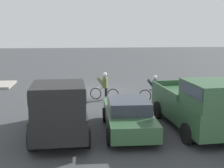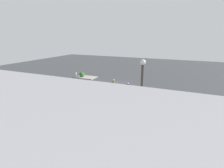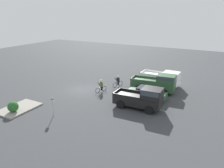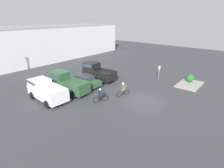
# 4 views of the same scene
# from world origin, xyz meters

# --- Properties ---
(ground_plane) EXTENTS (80.00, 80.00, 0.00)m
(ground_plane) POSITION_xyz_m (0.00, 0.00, 0.00)
(ground_plane) COLOR #383A3D
(warehouse_building) EXTENTS (44.55, 11.20, 6.78)m
(warehouse_building) POSITION_xyz_m (0.00, 27.60, 3.39)
(warehouse_building) COLOR silver
(warehouse_building) RESTS_ON ground_plane
(pickup_truck_0) EXTENTS (2.45, 5.23, 2.08)m
(pickup_truck_0) POSITION_xyz_m (-6.59, 8.57, 1.10)
(pickup_truck_0) COLOR white
(pickup_truck_0) RESTS_ON ground_plane
(pickup_truck_1) EXTENTS (2.50, 5.58, 2.34)m
(pickup_truck_1) POSITION_xyz_m (-3.85, 8.70, 1.19)
(pickup_truck_1) COLOR #2D5133
(pickup_truck_1) RESTS_ON ground_plane
(sedan_0) EXTENTS (2.04, 4.56, 1.40)m
(sedan_0) POSITION_xyz_m (-1.00, 8.40, 0.71)
(sedan_0) COLOR #2D5133
(sedan_0) RESTS_ON ground_plane
(pickup_truck_2) EXTENTS (2.38, 5.07, 2.38)m
(pickup_truck_2) POSITION_xyz_m (1.77, 8.98, 1.23)
(pickup_truck_2) COLOR black
(pickup_truck_2) RESTS_ON ground_plane
(cyclist_0) EXTENTS (1.71, 0.66, 1.67)m
(cyclist_0) POSITION_xyz_m (-0.41, 2.57, 0.85)
(cyclist_0) COLOR black
(cyclist_0) RESTS_ON ground_plane
(cyclist_1) EXTENTS (1.72, 0.66, 1.60)m
(cyclist_1) POSITION_xyz_m (-3.25, 3.49, 0.78)
(cyclist_1) COLOR black
(cyclist_1) RESTS_ON ground_plane
(fire_lane_sign) EXTENTS (0.06, 0.30, 2.07)m
(fire_lane_sign) POSITION_xyz_m (7.55, 1.96, 1.26)
(fire_lane_sign) COLOR #9E9EA3
(fire_lane_sign) RESTS_ON ground_plane
(curb_island) EXTENTS (4.16, 2.71, 0.15)m
(curb_island) POSITION_xyz_m (8.11, -2.33, 0.07)
(curb_island) COLOR gray
(curb_island) RESTS_ON ground_plane
(shrub) EXTENTS (1.07, 1.07, 1.07)m
(shrub) POSITION_xyz_m (9.00, -2.00, 0.69)
(shrub) COLOR #286028
(shrub) RESTS_ON curb_island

